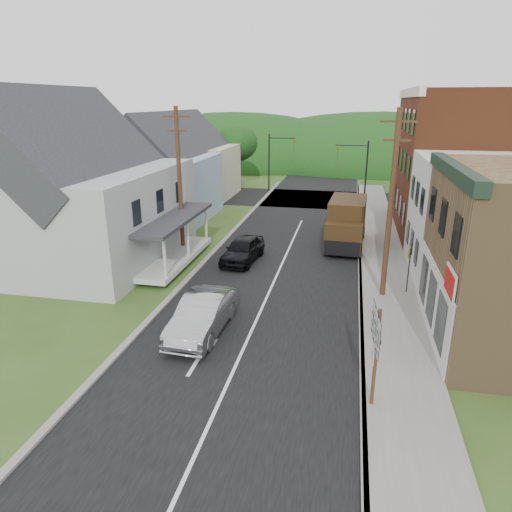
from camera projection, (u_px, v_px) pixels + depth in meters
The scene contains 24 objects.
ground at pixel (258, 317), 20.53m from camera, with size 120.00×120.00×0.00m, color #2D4719.
road at pixel (288, 250), 29.81m from camera, with size 9.00×90.00×0.02m, color black.
cross_road at pixel (312, 199), 45.57m from camera, with size 60.00×9.00×0.02m, color black.
sidewalk_right at pixel (383, 266), 26.79m from camera, with size 2.80×55.00×0.15m, color slate.
curb_right at pixel (360, 264), 27.05m from camera, with size 0.20×55.00×0.15m, color slate.
curb_left at pixel (211, 254), 28.83m from camera, with size 0.30×55.00×0.12m, color slate.
storefront_white at pixel (494, 220), 24.27m from camera, with size 8.00×7.00×6.50m, color silver.
storefront_red at pixel (460, 164), 32.51m from camera, with size 8.00×12.00×10.00m, color #642E17.
house_gray at pixel (80, 190), 27.05m from camera, with size 10.20×12.24×8.35m.
house_blue at pixel (168, 173), 37.23m from camera, with size 7.14×8.16×7.28m.
house_cream at pixel (197, 160), 45.67m from camera, with size 7.14×8.16×7.28m.
utility_pole_right at pixel (391, 205), 21.20m from camera, with size 1.60×0.26×9.00m.
utility_pole_left at pixel (180, 181), 27.71m from camera, with size 1.60×0.26×9.00m.
traffic_signal_right at pixel (358, 167), 40.29m from camera, with size 2.87×0.20×6.00m.
traffic_signal_left at pixel (275, 156), 48.43m from camera, with size 2.87×0.20×6.00m.
tree_left_b at pixel (63, 164), 33.36m from camera, with size 4.80×4.80×6.94m.
tree_left_c at pixel (95, 140), 40.83m from camera, with size 5.80×5.80×8.41m.
tree_left_d at pixel (236, 143), 50.37m from camera, with size 4.80×4.80×6.94m.
forested_ridge at pixel (328, 164), 71.53m from camera, with size 90.00×30.00×16.00m, color black.
silver_sedan at pixel (203, 315), 18.94m from camera, with size 1.70×4.89×1.61m, color #A3A3A8.
dark_sedan at pixel (243, 250), 27.48m from camera, with size 1.77×4.40×1.50m, color black.
delivery_van at pixel (346, 224), 30.05m from camera, with size 2.61×5.76×3.16m.
route_sign_cluster at pixel (375, 344), 13.79m from camera, with size 0.23×1.87×3.27m.
warning_sign at pixel (409, 263), 22.44m from camera, with size 0.21×0.65×2.44m.
Camera 1 is at (3.69, -18.18, 9.23)m, focal length 32.00 mm.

